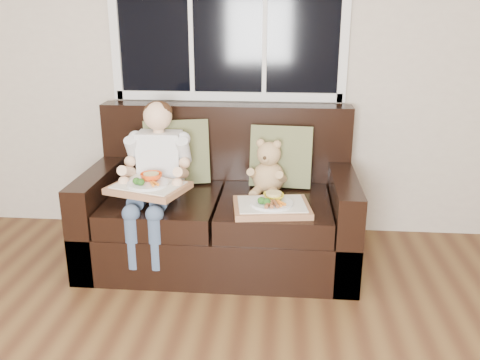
# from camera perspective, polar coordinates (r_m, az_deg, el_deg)

# --- Properties ---
(loveseat) EXTENTS (1.70, 0.92, 0.96)m
(loveseat) POSITION_cam_1_polar(r_m,az_deg,el_deg) (3.35, -2.11, -3.52)
(loveseat) COLOR black
(loveseat) RESTS_ON ground
(pillow_left) EXTENTS (0.46, 0.29, 0.44)m
(pillow_left) POSITION_cam_1_polar(r_m,az_deg,el_deg) (3.43, -7.11, 3.13)
(pillow_left) COLOR #5D613C
(pillow_left) RESTS_ON loveseat
(pillow_right) EXTENTS (0.42, 0.21, 0.41)m
(pillow_right) POSITION_cam_1_polar(r_m,az_deg,el_deg) (3.36, 4.64, 2.67)
(pillow_right) COLOR #5D613C
(pillow_right) RESTS_ON loveseat
(child) EXTENTS (0.40, 0.60, 0.90)m
(child) POSITION_cam_1_polar(r_m,az_deg,el_deg) (3.19, -9.37, 1.65)
(child) COLOR silver
(child) RESTS_ON loveseat
(teddy_bear) EXTENTS (0.24, 0.29, 0.36)m
(teddy_bear) POSITION_cam_1_polar(r_m,az_deg,el_deg) (3.24, 3.23, 1.05)
(teddy_bear) COLOR tan
(teddy_bear) RESTS_ON loveseat
(tray_left) EXTENTS (0.51, 0.44, 0.10)m
(tray_left) POSITION_cam_1_polar(r_m,az_deg,el_deg) (3.06, -10.22, -0.64)
(tray_left) COLOR #AA744D
(tray_left) RESTS_ON child
(tray_right) EXTENTS (0.48, 0.39, 0.10)m
(tray_right) POSITION_cam_1_polar(r_m,az_deg,el_deg) (2.97, 3.56, -2.88)
(tray_right) COLOR #AA744D
(tray_right) RESTS_ON loveseat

